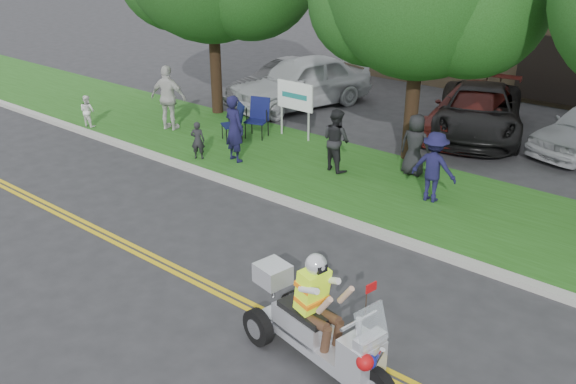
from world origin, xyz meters
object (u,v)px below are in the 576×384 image
Objects in this scene: parked_car_left at (288,84)px; parked_car_right at (472,111)px; lawn_chair_b at (258,115)px; parked_car_far_left at (301,82)px; spectator_adult_right at (169,98)px; spectator_adult_left at (234,129)px; trike_scooter at (316,327)px; parked_car_mid at (479,111)px; lawn_chair_a at (236,120)px; spectator_adult_mid at (336,140)px.

parked_car_left is 0.93× the size of parked_car_right.
parked_car_far_left reaches higher than lawn_chair_b.
lawn_chair_b is 0.58× the size of spectator_adult_right.
lawn_chair_b is 2.11m from spectator_adult_left.
trike_scooter is 0.52× the size of parked_car_mid.
parked_car_mid is (5.07, 5.18, 0.02)m from lawn_chair_a.
lawn_chair_b is at bearing -142.94° from parked_car_right.
trike_scooter is at bearing -83.91° from parked_car_right.
spectator_adult_left is (-6.43, 5.06, 0.36)m from trike_scooter.
lawn_chair_a is at bearing -62.38° from parked_car_left.
trike_scooter is at bearing 136.67° from spectator_adult_mid.
lawn_chair_a is 0.67× the size of spectator_adult_mid.
trike_scooter is 13.49m from parked_car_far_left.
lawn_chair_a is at bearing -128.76° from lawn_chair_b.
lawn_chair_b is 0.64× the size of spectator_adult_left.
parked_car_mid is at bearing 24.03° from lawn_chair_b.
lawn_chair_b is at bearing -173.82° from spectator_adult_right.
lawn_chair_a is at bearing -155.09° from parked_car_mid.
trike_scooter is 0.53× the size of parked_car_far_left.
parked_car_right is (1.31, 5.25, -0.19)m from spectator_adult_mid.
parked_car_mid is at bearing 76.70° from lawn_chair_a.
parked_car_far_left is at bearing -177.69° from parked_car_right.
spectator_adult_left is at bearing -52.80° from parked_car_far_left.
spectator_adult_mid is (2.43, 1.13, -0.09)m from spectator_adult_left.
lawn_chair_b is 2.81m from spectator_adult_right.
trike_scooter is 8.19m from spectator_adult_left.
spectator_adult_mid is 0.82× the size of spectator_adult_right.
trike_scooter reaches higher than parked_car_left.
parked_car_right is at bearing 25.28° from lawn_chair_b.
lawn_chair_b is 3.85m from parked_car_left.
parked_car_right is at bearing 160.49° from parked_car_mid.
parked_car_far_left is 1.06× the size of parked_car_right.
parked_car_mid is 1.07× the size of parked_car_right.
spectator_adult_mid reaches higher than parked_car_mid.
spectator_adult_mid is (3.30, -0.77, 0.16)m from lawn_chair_b.
lawn_chair_b is 3.39m from spectator_adult_mid.
trike_scooter is 9.81m from lawn_chair_a.
spectator_adult_left is at bearing 38.75° from spectator_adult_mid.
parked_car_right is at bearing 25.88° from parked_car_far_left.
trike_scooter is 2.41× the size of lawn_chair_b.
trike_scooter is at bearing 130.01° from spectator_adult_right.
parked_car_mid is at bearing 113.40° from trike_scooter.
spectator_adult_mid is 0.33× the size of parked_car_right.
trike_scooter is at bearing -8.59° from lawn_chair_a.
parked_car_left reaches higher than parked_car_right.
spectator_adult_left is at bearing -142.45° from parked_car_mid.
spectator_adult_left is at bearing -16.19° from lawn_chair_a.
spectator_adult_mid is at bearing 29.85° from lawn_chair_a.
parked_car_mid is (4.82, 4.49, -0.02)m from lawn_chair_b.
parked_car_left is 6.59m from parked_car_mid.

